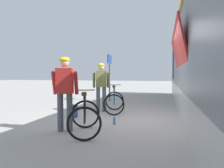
# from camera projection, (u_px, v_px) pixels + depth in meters

# --- Properties ---
(ground_plane) EXTENTS (80.00, 80.00, 0.00)m
(ground_plane) POSITION_uv_depth(u_px,v_px,m) (131.00, 120.00, 6.01)
(ground_plane) COLOR #A09E99
(cyclist_near_in_red) EXTENTS (0.65, 0.40, 1.76)m
(cyclist_near_in_red) POSITION_uv_depth(u_px,v_px,m) (65.00, 87.00, 4.75)
(cyclist_near_in_red) COLOR #4C515B
(cyclist_near_in_red) RESTS_ON ground
(cyclist_far_in_olive) EXTENTS (0.66, 0.45, 1.76)m
(cyclist_far_in_olive) POSITION_uv_depth(u_px,v_px,m) (101.00, 83.00, 7.32)
(cyclist_far_in_olive) COLOR #4C515B
(cyclist_far_in_olive) RESTS_ON ground
(bicycle_near_black) EXTENTS (1.05, 1.25, 0.99)m
(bicycle_near_black) POSITION_uv_depth(u_px,v_px,m) (85.00, 116.00, 4.56)
(bicycle_near_black) COLOR black
(bicycle_near_black) RESTS_ON ground
(bicycle_far_teal) EXTENTS (0.93, 1.20, 0.99)m
(bicycle_far_teal) POSITION_uv_depth(u_px,v_px,m) (114.00, 101.00, 7.17)
(bicycle_far_teal) COLOR black
(bicycle_far_teal) RESTS_ON ground
(backpack_on_platform) EXTENTS (0.29, 0.19, 0.40)m
(backpack_on_platform) POSITION_uv_depth(u_px,v_px,m) (73.00, 111.00, 6.38)
(backpack_on_platform) COLOR navy
(backpack_on_platform) RESTS_ON ground
(water_bottle_near_the_bikes) EXTENTS (0.07, 0.07, 0.20)m
(water_bottle_near_the_bikes) POSITION_uv_depth(u_px,v_px,m) (114.00, 121.00, 5.46)
(water_bottle_near_the_bikes) COLOR #338CCC
(water_bottle_near_the_bikes) RESTS_ON ground
(platform_sign_post) EXTENTS (0.08, 0.70, 2.40)m
(platform_sign_post) POSITION_uv_depth(u_px,v_px,m) (110.00, 69.00, 10.45)
(platform_sign_post) COLOR #595B60
(platform_sign_post) RESTS_ON ground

